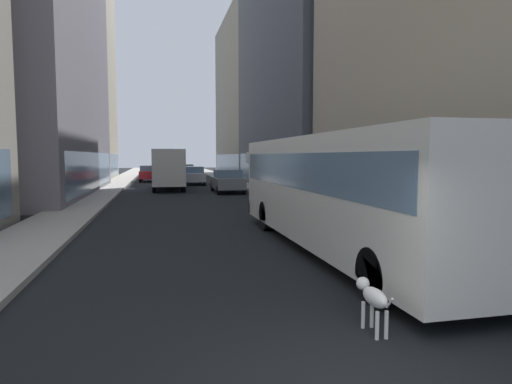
{
  "coord_description": "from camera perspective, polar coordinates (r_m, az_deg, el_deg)",
  "views": [
    {
      "loc": [
        -1.93,
        -3.87,
        2.54
      ],
      "look_at": [
        1.12,
        9.62,
        1.4
      ],
      "focal_mm": 30.42,
      "sensor_mm": 36.0,
      "label": 1
    }
  ],
  "objects": [
    {
      "name": "car_red_coupe",
      "position": [
        45.17,
        -13.85,
        2.4
      ],
      "size": [
        1.92,
        4.07,
        1.62
      ],
      "color": "red",
      "rests_on": "ground"
    },
    {
      "name": "dalmatian_dog",
      "position": [
        6.66,
        15.09,
        -13.19
      ],
      "size": [
        0.22,
        0.96,
        0.72
      ],
      "color": "white",
      "rests_on": "ground"
    },
    {
      "name": "transit_bus",
      "position": [
        11.8,
        10.91,
        0.92
      ],
      "size": [
        2.78,
        11.53,
        3.05
      ],
      "color": "silver",
      "rests_on": "ground"
    },
    {
      "name": "building_left_far",
      "position": [
        51.15,
        -24.76,
        16.67
      ],
      "size": [
        10.41,
        14.35,
        27.03
      ],
      "color": "#B2A893",
      "rests_on": "ground"
    },
    {
      "name": "sidewalk_left",
      "position": [
        39.13,
        -18.25,
        0.87
      ],
      "size": [
        2.4,
        110.0,
        0.15
      ],
      "primitive_type": "cube",
      "color": "#9E9991",
      "rests_on": "ground"
    },
    {
      "name": "car_white_van",
      "position": [
        39.68,
        -8.21,
        2.19
      ],
      "size": [
        1.77,
        4.74,
        1.62
      ],
      "color": "silver",
      "rests_on": "ground"
    },
    {
      "name": "car_grey_wagon",
      "position": [
        30.38,
        -3.77,
        1.46
      ],
      "size": [
        1.91,
        4.19,
        1.62
      ],
      "color": "slate",
      "rests_on": "ground"
    },
    {
      "name": "building_right_mid",
      "position": [
        37.63,
        10.03,
        20.87
      ],
      "size": [
        11.69,
        19.74,
        26.12
      ],
      "color": "#4C515B",
      "rests_on": "ground"
    },
    {
      "name": "ground_plane",
      "position": [
        39.0,
        -9.88,
        0.91
      ],
      "size": [
        120.0,
        120.0,
        0.0
      ],
      "primitive_type": "plane",
      "color": "black"
    },
    {
      "name": "box_truck",
      "position": [
        33.79,
        -11.52,
        3.14
      ],
      "size": [
        2.3,
        7.5,
        3.05
      ],
      "color": "#19519E",
      "rests_on": "ground"
    },
    {
      "name": "sidewalk_right",
      "position": [
        39.69,
        -1.63,
        1.15
      ],
      "size": [
        2.4,
        110.0,
        0.15
      ],
      "primitive_type": "cube",
      "color": "gray",
      "rests_on": "ground"
    },
    {
      "name": "car_yellow_taxi",
      "position": [
        50.94,
        -9.22,
        2.72
      ],
      "size": [
        1.73,
        4.64,
        1.62
      ],
      "color": "yellow",
      "rests_on": "ground"
    },
    {
      "name": "building_right_far",
      "position": [
        57.74,
        1.26,
        12.34
      ],
      "size": [
        10.27,
        21.46,
        20.43
      ],
      "color": "gray",
      "rests_on": "ground"
    }
  ]
}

